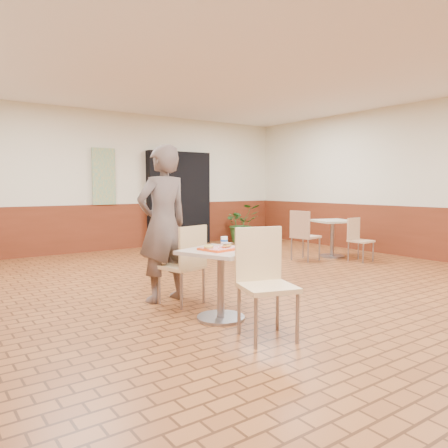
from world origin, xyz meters
TOP-DOWN VIEW (x-y plane):
  - room_shell at (0.00, 0.00)m, footprint 8.01×10.01m
  - wainscot_band at (0.00, 0.00)m, footprint 8.00×10.00m
  - corridor_doorway at (1.20, 4.88)m, footprint 1.60×0.22m
  - promo_poster at (-0.60, 4.94)m, footprint 0.50×0.03m
  - main_table at (-1.37, -0.47)m, footprint 0.70×0.70m
  - chair_main_front at (-1.34, -1.12)m, footprint 0.58×0.58m
  - chair_main_back at (-1.38, 0.22)m, footprint 0.53×0.53m
  - customer at (-1.51, 0.54)m, footprint 0.73×0.52m
  - serving_tray at (-1.37, -0.47)m, footprint 0.40×0.31m
  - ring_donut at (-1.50, -0.45)m, footprint 0.12×0.12m
  - long_john_donut at (-1.32, -0.51)m, footprint 0.16×0.12m
  - paper_cup at (-1.25, -0.36)m, footprint 0.08×0.08m
  - second_table at (2.77, 1.57)m, footprint 0.69×0.69m
  - chair_second_left at (1.97, 1.58)m, footprint 0.50×0.50m
  - chair_second_front at (2.79, 0.97)m, footprint 0.39×0.39m
  - potted_plant at (2.70, 4.40)m, footprint 0.98×0.89m

SIDE VIEW (x-z plane):
  - chair_second_front at x=2.79m, z-range 0.05..0.85m
  - potted_plant at x=2.70m, z-range 0.00..0.95m
  - second_table at x=2.77m, z-range 0.13..0.86m
  - main_table at x=-1.37m, z-range 0.13..0.87m
  - wainscot_band at x=0.00m, z-range 0.00..1.00m
  - chair_second_left at x=1.97m, z-range 0.05..0.99m
  - chair_main_back at x=-1.38m, z-range 0.05..1.00m
  - chair_main_front at x=-1.34m, z-range 0.06..1.07m
  - serving_tray at x=-1.37m, z-range 0.74..0.76m
  - ring_donut at x=-1.50m, z-range 0.76..0.79m
  - long_john_donut at x=-1.32m, z-range 0.76..0.81m
  - paper_cup at x=-1.25m, z-range 0.76..0.86m
  - customer at x=-1.51m, z-range 0.00..1.89m
  - corridor_doorway at x=1.20m, z-range 0.00..2.20m
  - room_shell at x=0.00m, z-range 0.00..3.00m
  - promo_poster at x=-0.60m, z-range 1.00..2.20m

